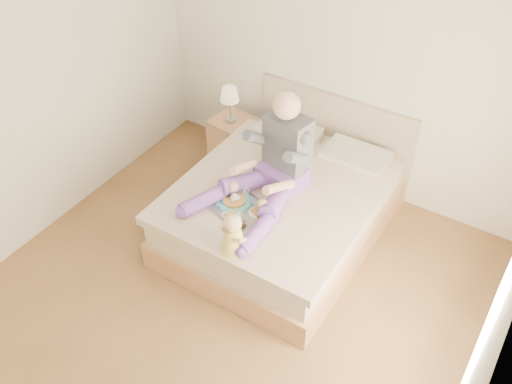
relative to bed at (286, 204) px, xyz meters
The scene contains 7 objects.
room 1.61m from the bed, 85.70° to the right, with size 4.02×4.22×2.71m.
bed is the anchor object (origin of this frame).
nightstand 1.17m from the bed, 148.38° to the left, with size 0.51×0.46×0.57m.
lamp 1.30m from the bed, 150.34° to the left, with size 0.20×0.20×0.41m.
adult 0.61m from the bed, 101.39° to the right, with size 0.81×1.22×0.97m.
tray 0.66m from the bed, 103.25° to the right, with size 0.61×0.54×0.15m.
baby 1.08m from the bed, 85.44° to the right, with size 0.25×0.34×0.37m.
Camera 1 is at (1.92, -2.48, 3.95)m, focal length 40.00 mm.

